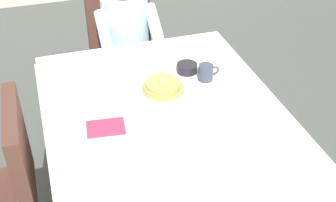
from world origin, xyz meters
name	(u,v)px	position (x,y,z in m)	size (l,w,h in m)	color
dining_table_main	(169,133)	(0.00, 0.00, 0.65)	(1.12, 1.52, 0.74)	silver
chair_diner	(123,43)	(0.03, 1.17, 0.53)	(0.44, 0.45, 0.93)	#4C2D23
diner_person	(127,34)	(0.03, 1.01, 0.67)	(0.40, 0.43, 1.12)	silver
chair_left_side	(4,187)	(-0.77, 0.00, 0.53)	(0.45, 0.44, 0.93)	#4C2D23
plate_breakfast	(162,91)	(0.03, 0.21, 0.75)	(0.28, 0.28, 0.02)	white
breakfast_stack	(162,87)	(0.03, 0.20, 0.78)	(0.21, 0.21, 0.06)	tan
cup_coffee	(206,72)	(0.28, 0.25, 0.78)	(0.11, 0.08, 0.08)	#333D4C
bowl_butter	(187,68)	(0.21, 0.36, 0.76)	(0.11, 0.11, 0.04)	black
syrup_pitcher	(97,81)	(-0.27, 0.35, 0.78)	(0.08, 0.08, 0.07)	silver
fork_left_of_plate	(126,101)	(-0.16, 0.19, 0.74)	(0.18, 0.01, 0.01)	silver
knife_right_of_plate	(199,88)	(0.22, 0.19, 0.74)	(0.20, 0.01, 0.01)	silver
spoon_near_edge	(175,139)	(-0.02, -0.15, 0.74)	(0.15, 0.01, 0.01)	silver
napkin_folded	(106,127)	(-0.29, 0.01, 0.74)	(0.17, 0.12, 0.01)	#8C2D4C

